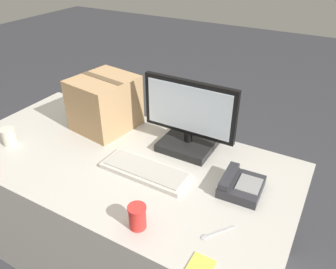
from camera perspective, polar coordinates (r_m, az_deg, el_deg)
ground_plane at (r=2.22m, az=-6.89°, el=-19.21°), size 12.00×12.00×0.00m
office_desk at (r=1.96m, az=-7.56°, el=-12.60°), size 1.80×0.90×0.71m
monitor at (r=1.72m, az=3.61°, el=2.12°), size 0.51×0.25×0.39m
keyboard at (r=1.61m, az=-3.90°, el=-6.25°), size 0.45×0.17×0.03m
desk_phone at (r=1.53m, az=12.45°, el=-8.60°), size 0.19×0.21×0.08m
paper_cup_left at (r=2.00m, az=-25.99°, el=-0.30°), size 0.08×0.08×0.09m
paper_cup_right at (r=1.33m, az=-5.36°, el=-14.08°), size 0.08×0.08×0.10m
spoon at (r=1.34m, az=7.73°, el=-16.84°), size 0.11×0.13×0.00m
cardboard_box at (r=1.96m, az=-10.93°, el=5.38°), size 0.35×0.38×0.31m
sticky_note_pad at (r=1.25m, az=5.80°, el=-21.77°), size 0.08×0.08×0.01m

